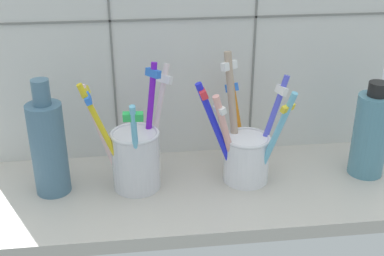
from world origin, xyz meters
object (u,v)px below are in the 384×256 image
Objects in this scene: toothbrush_cup_left at (135,155)px; toothbrush_cup_right at (245,150)px; ceramic_vase at (48,146)px; soap_bottle at (371,133)px.

toothbrush_cup_left is 15.78cm from toothbrush_cup_right.
toothbrush_cup_right is 27.59cm from ceramic_vase.
toothbrush_cup_left reaches higher than ceramic_vase.
ceramic_vase is at bearing 179.36° from soap_bottle.
toothbrush_cup_left is 1.07× the size of ceramic_vase.
toothbrush_cup_left is 11.89cm from ceramic_vase.
ceramic_vase is (-11.72, 0.19, 1.98)cm from toothbrush_cup_left.
toothbrush_cup_right reaches higher than ceramic_vase.
toothbrush_cup_right is 1.29× the size of soap_bottle.
soap_bottle is (18.58, -0.42, 1.74)cm from toothbrush_cup_right.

